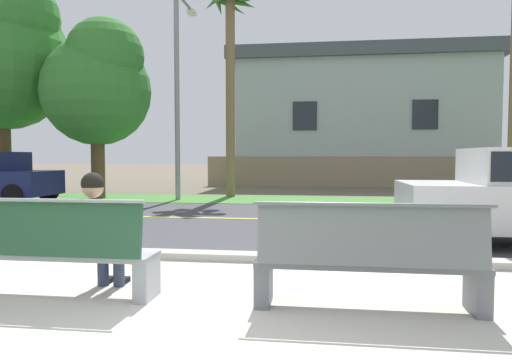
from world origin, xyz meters
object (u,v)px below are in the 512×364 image
seated_person_white (98,229)px  palm_tree_short (230,21)px  streetlamp (179,79)px  bench_right (369,261)px  shade_tree_far_left (3,51)px  shade_tree_left (99,83)px  bench_left (51,252)px

seated_person_white → palm_tree_short: 12.67m
streetlamp → bench_right: bearing=-64.5°
seated_person_white → bench_right: bearing=-3.7°
seated_person_white → streetlamp: size_ratio=0.19×
shade_tree_far_left → palm_tree_short: 7.76m
bench_right → shade_tree_left: bearing=126.6°
streetlamp → shade_tree_left: size_ratio=1.16×
bench_left → streetlamp: size_ratio=0.31×
palm_tree_short → bench_right: bearing=-73.3°
streetlamp → palm_tree_short: size_ratio=0.90×
seated_person_white → palm_tree_short: size_ratio=0.17×
shade_tree_far_left → shade_tree_left: 3.66m
bench_right → streetlamp: size_ratio=0.31×
bench_left → streetlamp: bearing=100.2°
shade_tree_far_left → seated_person_white: bearing=-50.4°
shade_tree_far_left → shade_tree_left: shade_tree_far_left is taller
bench_right → palm_tree_short: size_ratio=0.28×
shade_tree_left → bench_right: bearing=-53.4°
bench_left → seated_person_white: 0.49m
shade_tree_far_left → palm_tree_short: size_ratio=1.02×
bench_left → shade_tree_left: size_ratio=0.35×
seated_person_white → palm_tree_short: palm_tree_short is taller
seated_person_white → shade_tree_left: 11.66m
seated_person_white → bench_left: bearing=-157.1°
streetlamp → shade_tree_far_left: size_ratio=0.89×
bench_right → shade_tree_left: size_ratio=0.35×
seated_person_white → shade_tree_far_left: (-8.41, 10.19, 4.28)m
shade_tree_far_left → palm_tree_short: shade_tree_far_left is taller
bench_left → bench_right: (3.08, 0.00, 0.00)m
bench_right → palm_tree_short: bearing=106.7°
streetlamp → seated_person_white: bearing=-77.4°
shade_tree_far_left → bench_left: bearing=-52.3°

